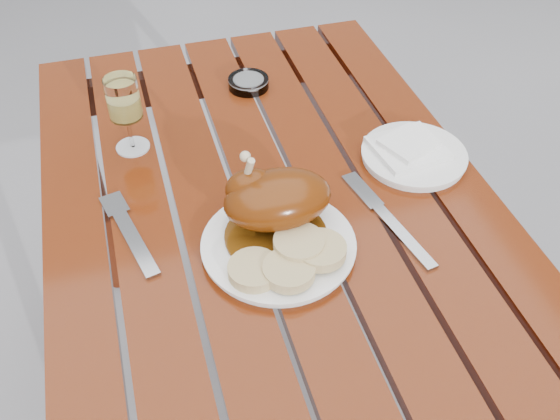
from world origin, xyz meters
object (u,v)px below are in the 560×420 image
object	(u,v)px
dinner_plate	(279,246)
wine_glass	(127,115)
ashtray	(248,83)
table	(272,320)
side_plate	(414,156)

from	to	relation	value
dinner_plate	wine_glass	size ratio (longest dim) A/B	1.64
ashtray	dinner_plate	bearing A→B (deg)	-98.41
table	wine_glass	bearing A→B (deg)	135.96
table	side_plate	world-z (taller)	side_plate
wine_glass	ashtray	xyz separation A→B (m)	(0.27, 0.15, -0.07)
wine_glass	ashtray	distance (m)	0.32
table	side_plate	xyz separation A→B (m)	(0.30, 0.03, 0.38)
wine_glass	dinner_plate	bearing A→B (deg)	-59.71
dinner_plate	ashtray	bearing A→B (deg)	81.59
side_plate	ashtray	bearing A→B (deg)	125.93
dinner_plate	ashtray	xyz separation A→B (m)	(0.07, 0.49, 0.00)
table	side_plate	size ratio (longest dim) A/B	5.87
table	ashtray	world-z (taller)	ashtray
wine_glass	table	bearing A→B (deg)	-44.04
dinner_plate	side_plate	bearing A→B (deg)	26.15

